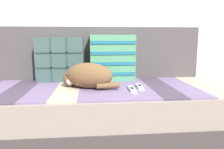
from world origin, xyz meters
name	(u,v)px	position (x,y,z in m)	size (l,w,h in m)	color
ground_plane	(104,134)	(0.00, 0.00, 0.00)	(14.00, 14.00, 0.00)	#7A6651
couch	(103,108)	(0.00, 0.10, 0.17)	(1.83, 0.89, 0.35)	#3D3838
sofa_backrest	(100,53)	(0.00, 0.48, 0.58)	(1.79, 0.14, 0.46)	#474242
throw_pillow_quilted	(60,59)	(-0.35, 0.33, 0.53)	(0.39, 0.14, 0.37)	#38514C
throw_pillow_striped	(113,58)	(0.10, 0.33, 0.54)	(0.38, 0.14, 0.39)	#4C9366
sleeping_cat	(87,76)	(-0.12, 0.05, 0.43)	(0.42, 0.32, 0.19)	brown
game_remote_near	(140,87)	(0.27, 0.01, 0.35)	(0.05, 0.20, 0.02)	white
game_remote_far	(132,90)	(0.19, -0.07, 0.35)	(0.05, 0.19, 0.02)	white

